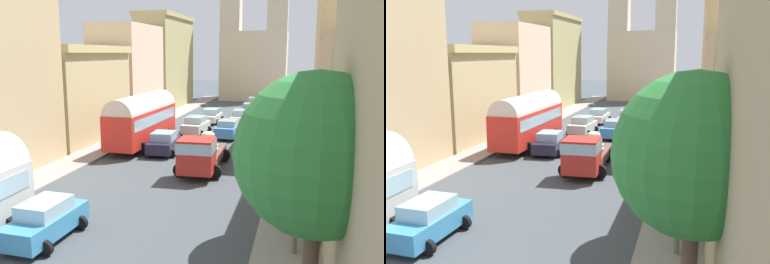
# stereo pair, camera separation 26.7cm
# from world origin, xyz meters

# --- Properties ---
(ground_plane) EXTENTS (154.00, 154.00, 0.00)m
(ground_plane) POSITION_xyz_m (0.00, 27.00, 0.00)
(ground_plane) COLOR #3F464B
(sidewalk_left) EXTENTS (2.50, 70.00, 0.14)m
(sidewalk_left) POSITION_xyz_m (-7.25, 27.00, 0.07)
(sidewalk_left) COLOR gray
(sidewalk_left) RESTS_ON ground
(sidewalk_right) EXTENTS (2.50, 70.00, 0.14)m
(sidewalk_right) POSITION_xyz_m (7.25, 27.00, 0.07)
(sidewalk_right) COLOR gray
(sidewalk_right) RESTS_ON ground
(building_left_2) EXTENTS (6.54, 11.09, 7.96)m
(building_left_2) POSITION_xyz_m (-11.47, 24.11, 4.01)
(building_left_2) COLOR tan
(building_left_2) RESTS_ON ground
(building_left_3) EXTENTS (5.08, 9.39, 10.33)m
(building_left_3) POSITION_xyz_m (-11.04, 35.14, 5.16)
(building_left_3) COLOR beige
(building_left_3) RESTS_ON ground
(building_left_4) EXTENTS (4.69, 13.14, 12.35)m
(building_left_4) POSITION_xyz_m (-10.63, 47.25, 6.20)
(building_left_4) COLOR tan
(building_left_4) RESTS_ON ground
(building_right_1) EXTENTS (5.09, 13.53, 8.17)m
(building_right_1) POSITION_xyz_m (11.04, 15.38, 4.08)
(building_right_1) COLOR tan
(building_right_1) RESTS_ON ground
(building_right_2) EXTENTS (4.45, 10.14, 13.13)m
(building_right_2) POSITION_xyz_m (10.52, 27.63, 6.59)
(building_right_2) COLOR tan
(building_right_2) RESTS_ON ground
(distant_church) EXTENTS (10.37, 6.88, 19.43)m
(distant_church) POSITION_xyz_m (0.00, 59.18, 6.91)
(distant_church) COLOR beige
(distant_church) RESTS_ON ground
(parked_bus_1) EXTENTS (3.42, 9.32, 4.17)m
(parked_bus_1) POSITION_xyz_m (-4.61, 22.96, 2.32)
(parked_bus_1) COLOR red
(parked_bus_1) RESTS_ON ground
(cargo_truck_0) EXTENTS (3.15, 7.01, 2.45)m
(cargo_truck_0) POSITION_xyz_m (1.69, 16.78, 1.26)
(cargo_truck_0) COLOR red
(cargo_truck_0) RESTS_ON ground
(car_0) EXTENTS (2.50, 3.83, 1.61)m
(car_0) POSITION_xyz_m (1.45, 27.92, 0.81)
(car_0) COLOR #4589CD
(car_0) RESTS_ON ground
(car_1) EXTENTS (2.17, 4.03, 1.62)m
(car_1) POSITION_xyz_m (1.48, 34.76, 0.81)
(car_1) COLOR silver
(car_1) RESTS_ON ground
(car_2) EXTENTS (2.36, 4.06, 1.52)m
(car_2) POSITION_xyz_m (1.72, 41.57, 0.78)
(car_2) COLOR #2A2A29
(car_2) RESTS_ON ground
(car_3) EXTENTS (2.50, 3.88, 1.56)m
(car_3) POSITION_xyz_m (1.52, 47.84, 0.78)
(car_3) COLOR #AA3022
(car_3) RESTS_ON ground
(car_4) EXTENTS (2.28, 3.96, 1.63)m
(car_4) POSITION_xyz_m (-2.07, 6.02, 0.81)
(car_4) COLOR #3984BD
(car_4) RESTS_ON ground
(car_5) EXTENTS (2.57, 3.90, 1.64)m
(car_5) POSITION_xyz_m (-2.18, 21.00, 0.81)
(car_5) COLOR #1F1B32
(car_5) RESTS_ON ground
(car_6) EXTENTS (2.47, 3.91, 1.66)m
(car_6) POSITION_xyz_m (-1.75, 28.94, 0.82)
(car_6) COLOR silver
(car_6) RESTS_ON ground
(car_7) EXTENTS (2.31, 4.04, 1.53)m
(car_7) POSITION_xyz_m (-1.70, 35.51, 0.76)
(car_7) COLOR silver
(car_7) RESTS_ON ground
(pedestrian_0) EXTENTS (0.42, 0.42, 1.81)m
(pedestrian_0) POSITION_xyz_m (7.49, 7.12, 1.04)
(pedestrian_0) COLOR #6A7253
(pedestrian_0) RESTS_ON ground
(pedestrian_1) EXTENTS (0.43, 0.43, 1.80)m
(pedestrian_1) POSITION_xyz_m (6.62, 17.12, 1.02)
(pedestrian_1) COLOR slate
(pedestrian_1) RESTS_ON ground
(pedestrian_2) EXTENTS (0.44, 0.44, 1.80)m
(pedestrian_2) POSITION_xyz_m (6.48, 18.06, 1.03)
(pedestrian_2) COLOR #574B46
(pedestrian_2) RESTS_ON ground
(pedestrian_3) EXTENTS (0.36, 0.36, 1.81)m
(pedestrian_3) POSITION_xyz_m (7.24, 11.74, 1.06)
(pedestrian_3) COLOR brown
(pedestrian_3) RESTS_ON ground
(roadside_tree_0) EXTENTS (3.88, 3.88, 6.98)m
(roadside_tree_0) POSITION_xyz_m (7.90, 2.16, 5.01)
(roadside_tree_0) COLOR brown
(roadside_tree_0) RESTS_ON ground
(roadside_tree_1) EXTENTS (3.94, 3.94, 6.20)m
(roadside_tree_1) POSITION_xyz_m (7.90, 8.62, 4.21)
(roadside_tree_1) COLOR brown
(roadside_tree_1) RESTS_ON ground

